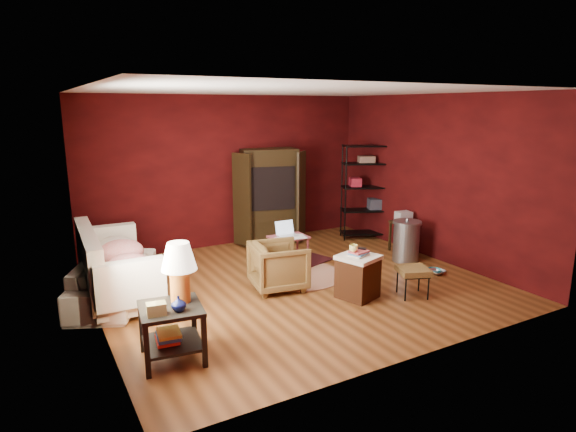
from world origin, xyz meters
The scene contains 18 objects.
room centered at (-0.04, -0.01, 1.40)m, with size 5.54×5.04×2.84m.
sofa centered at (-2.43, 0.77, 0.39)m, with size 1.98×0.58×0.78m, color white.
armchair centered at (-0.30, -0.05, 0.38)m, with size 0.73×0.69×0.76m, color black.
pet_bowl_steel centered at (2.19, -0.73, 0.12)m, with size 0.25×0.06×0.25m, color silver.
pet_bowl_turquoise centered at (2.18, -0.67, 0.11)m, with size 0.21×0.07×0.21m, color teal.
vase centered at (-2.16, -1.43, 0.66)m, with size 0.15×0.16×0.15m, color #0C113C.
mug centered at (0.42, -0.87, 0.73)m, with size 0.12×0.10×0.12m, color #FFF87C.
side_table centered at (-2.14, -1.24, 0.74)m, with size 0.70×0.70×1.23m.
sofa_cushions centered at (-2.43, 0.76, 0.44)m, with size 0.93×2.17×0.90m.
hamper centered at (0.50, -0.88, 0.32)m, with size 0.62×0.62×0.69m.
footstool centered at (1.20, -1.21, 0.36)m, with size 0.53×0.53×0.42m.
rug_round centered at (0.22, 0.30, 0.01)m, with size 1.58×1.58×0.01m.
rug_oriental centered at (0.46, 0.87, 0.02)m, with size 1.44×1.18×0.01m.
laptop_desk centered at (0.30, 0.73, 0.47)m, with size 0.62×0.49×0.75m.
tv_armoire centered at (0.71, 2.22, 0.95)m, with size 1.40×0.94×1.81m.
wire_shelving centered at (2.53, 1.56, 1.02)m, with size 0.99×0.73×1.86m.
small_stand centered at (2.52, 0.45, 0.56)m, with size 0.42×0.42×0.75m.
trash_can centered at (2.21, 0.02, 0.36)m, with size 0.53×0.53×0.76m.
Camera 1 is at (-3.40, -5.88, 2.59)m, focal length 30.00 mm.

